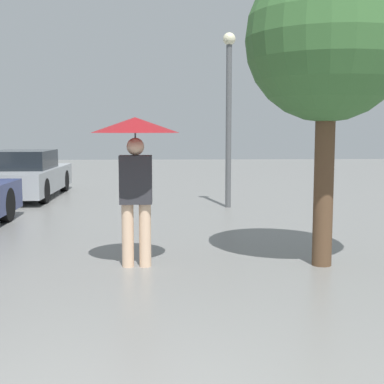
# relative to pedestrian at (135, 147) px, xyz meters

# --- Properties ---
(pedestrian) EXTENTS (1.09, 1.09, 1.87)m
(pedestrian) POSITION_rel_pedestrian_xyz_m (0.00, 0.00, 0.00)
(pedestrian) COLOR beige
(pedestrian) RESTS_ON ground_plane
(parked_car_farthest) EXTENTS (1.66, 4.19, 1.21)m
(parked_car_farthest) POSITION_rel_pedestrian_xyz_m (-3.22, 7.29, -0.93)
(parked_car_farthest) COLOR #9EA3A8
(parked_car_farthest) RESTS_ON ground_plane
(tree) EXTENTS (2.02, 2.02, 3.82)m
(tree) POSITION_rel_pedestrian_xyz_m (2.35, -0.05, 1.29)
(tree) COLOR brown
(tree) RESTS_ON ground_plane
(street_lamp) EXTENTS (0.27, 0.27, 3.81)m
(street_lamp) POSITION_rel_pedestrian_xyz_m (1.77, 5.18, 0.80)
(street_lamp) COLOR #515456
(street_lamp) RESTS_ON ground_plane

